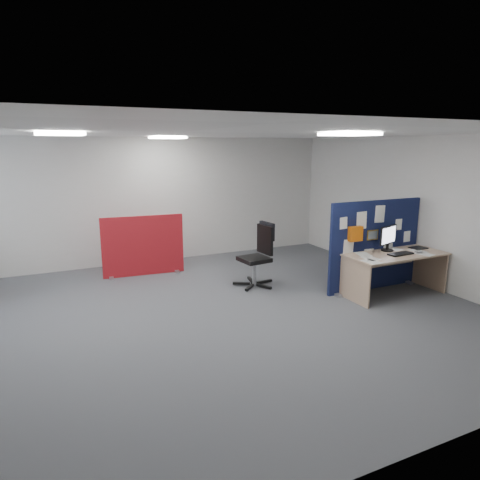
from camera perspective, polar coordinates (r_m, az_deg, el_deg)
name	(u,v)px	position (r m, az deg, el deg)	size (l,w,h in m)	color
floor	(187,320)	(6.47, -7.05, -10.55)	(9.00, 9.00, 0.00)	#4D5055
ceiling	(182,132)	(5.96, -7.76, 14.10)	(9.00, 7.00, 0.02)	white
wall_back	(134,202)	(9.43, -13.95, 4.98)	(9.00, 0.02, 2.70)	silver
wall_front	(342,320)	(3.06, 13.51, -10.35)	(9.00, 0.02, 2.70)	silver
wall_right	(418,210)	(8.56, 22.69, 3.65)	(0.02, 7.00, 2.70)	silver
ceiling_lights	(190,135)	(6.70, -6.72, 13.68)	(4.10, 4.10, 0.04)	white
navy_divider	(374,245)	(7.90, 17.45, -0.66)	(1.94, 0.30, 1.60)	#0F1339
main_desk	(393,263)	(7.79, 19.72, -2.84)	(1.76, 0.78, 0.73)	tan
monitor_main	(388,237)	(7.82, 19.15, 0.37)	(0.49, 0.21, 0.44)	black
keyboard	(401,254)	(7.67, 20.62, -1.74)	(0.45, 0.18, 0.03)	black
mouse	(418,252)	(7.91, 22.66, -1.47)	(0.10, 0.06, 0.03)	#A8A7AD
paper_tray	(418,248)	(8.26, 22.68, -0.97)	(0.28, 0.22, 0.01)	black
red_divider	(143,246)	(8.62, -12.78, -0.83)	(1.58, 0.30, 1.19)	#A41516
office_chair	(260,251)	(7.78, 2.63, -1.45)	(0.74, 0.76, 1.14)	black
desk_papers	(391,254)	(7.62, 19.44, -1.83)	(1.44, 0.83, 0.00)	white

